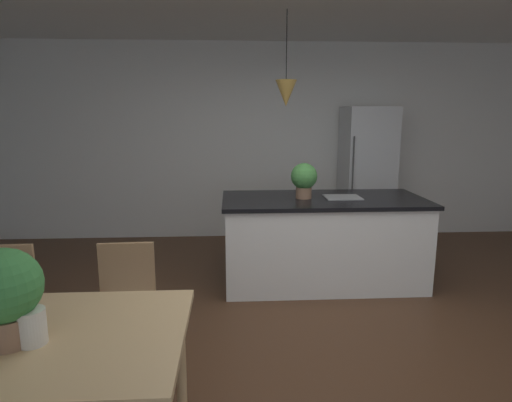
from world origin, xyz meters
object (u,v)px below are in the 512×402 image
object	(u,v)px
potted_plant_on_table	(4,292)
vase_on_dining_table	(32,327)
kitchen_island	(322,239)
chair_far_left	(1,308)
potted_plant_on_island	(304,178)
chair_far_right	(125,305)
refrigerator	(366,176)

from	to	relation	value
potted_plant_on_table	vase_on_dining_table	size ratio (longest dim) A/B	2.72
kitchen_island	vase_on_dining_table	distance (m)	3.08
chair_far_left	kitchen_island	distance (m)	2.90
potted_plant_on_island	potted_plant_on_table	world-z (taller)	potted_plant_on_island
chair_far_right	potted_plant_on_island	world-z (taller)	potted_plant_on_island
chair_far_left	potted_plant_on_table	xyz separation A→B (m)	(0.54, -0.94, 0.50)
vase_on_dining_table	kitchen_island	bearing A→B (deg)	53.16
refrigerator	vase_on_dining_table	xyz separation A→B (m)	(-2.73, -3.92, -0.11)
potted_plant_on_island	vase_on_dining_table	world-z (taller)	potted_plant_on_island
potted_plant_on_island	chair_far_left	bearing A→B (deg)	-146.46
chair_far_right	kitchen_island	world-z (taller)	kitchen_island
potted_plant_on_island	vase_on_dining_table	size ratio (longest dim) A/B	2.20
refrigerator	potted_plant_on_island	world-z (taller)	refrigerator
vase_on_dining_table	potted_plant_on_island	bearing A→B (deg)	56.36
kitchen_island	potted_plant_on_table	world-z (taller)	potted_plant_on_table
chair_far_left	vase_on_dining_table	size ratio (longest dim) A/B	5.35
potted_plant_on_island	chair_far_right	bearing A→B (deg)	-134.06
refrigerator	kitchen_island	bearing A→B (deg)	-121.46
chair_far_right	chair_far_left	distance (m)	0.82
kitchen_island	refrigerator	size ratio (longest dim) A/B	1.12
chair_far_right	potted_plant_on_table	world-z (taller)	potted_plant_on_table
kitchen_island	potted_plant_on_island	xyz separation A→B (m)	(-0.20, -0.00, 0.64)
chair_far_right	refrigerator	distance (m)	3.95
refrigerator	potted_plant_on_table	bearing A→B (deg)	-125.96
kitchen_island	potted_plant_on_island	world-z (taller)	potted_plant_on_island
chair_far_left	refrigerator	world-z (taller)	refrigerator
chair_far_right	kitchen_island	size ratio (longest dim) A/B	0.42
kitchen_island	refrigerator	world-z (taller)	refrigerator
chair_far_left	potted_plant_on_table	distance (m)	1.19
chair_far_left	potted_plant_on_table	bearing A→B (deg)	-60.04
kitchen_island	potted_plant_on_table	bearing A→B (deg)	-128.44
chair_far_right	potted_plant_on_table	bearing A→B (deg)	-106.41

